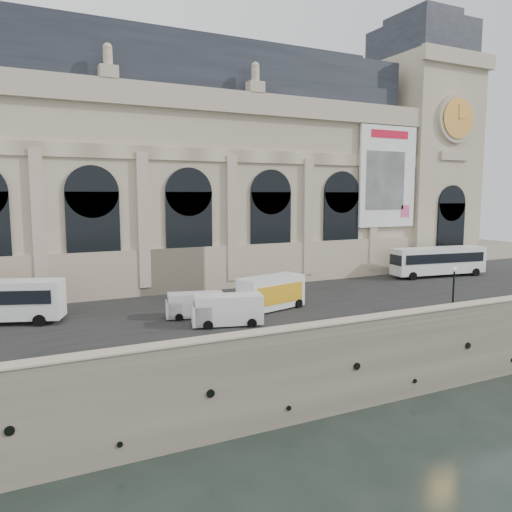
{
  "coord_description": "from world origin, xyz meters",
  "views": [
    {
      "loc": [
        -21.22,
        -29.86,
        16.75
      ],
      "look_at": [
        4.13,
        22.0,
        9.58
      ],
      "focal_mm": 35.0,
      "sensor_mm": 36.0,
      "label": 1
    }
  ],
  "objects_px": {
    "bus_right": "(438,260)",
    "lamp_right": "(453,290)",
    "van_c": "(192,305)",
    "box_truck": "(268,294)",
    "van_b": "(224,310)"
  },
  "relations": [
    {
      "from": "lamp_right",
      "to": "box_truck",
      "type": "bearing_deg",
      "value": 150.48
    },
    {
      "from": "van_b",
      "to": "bus_right",
      "type": "bearing_deg",
      "value": 16.77
    },
    {
      "from": "van_c",
      "to": "bus_right",
      "type": "bearing_deg",
      "value": 10.63
    },
    {
      "from": "bus_right",
      "to": "lamp_right",
      "type": "relative_size",
      "value": 3.14
    },
    {
      "from": "bus_right",
      "to": "lamp_right",
      "type": "distance_m",
      "value": 20.95
    },
    {
      "from": "bus_right",
      "to": "van_c",
      "type": "distance_m",
      "value": 36.67
    },
    {
      "from": "van_b",
      "to": "van_c",
      "type": "distance_m",
      "value": 3.95
    },
    {
      "from": "van_b",
      "to": "van_c",
      "type": "xyz_separation_m",
      "value": [
        -1.51,
        3.64,
        -0.18
      ]
    },
    {
      "from": "bus_right",
      "to": "van_b",
      "type": "relative_size",
      "value": 2.18
    },
    {
      "from": "van_c",
      "to": "lamp_right",
      "type": "height_order",
      "value": "lamp_right"
    },
    {
      "from": "bus_right",
      "to": "van_b",
      "type": "bearing_deg",
      "value": -163.23
    },
    {
      "from": "van_c",
      "to": "lamp_right",
      "type": "xyz_separation_m",
      "value": [
        21.86,
        -8.68,
        0.99
      ]
    },
    {
      "from": "bus_right",
      "to": "van_b",
      "type": "xyz_separation_m",
      "value": [
        -34.52,
        -10.4,
        -0.86
      ]
    },
    {
      "from": "van_c",
      "to": "box_truck",
      "type": "xyz_separation_m",
      "value": [
        7.23,
        -0.39,
        0.46
      ]
    },
    {
      "from": "lamp_right",
      "to": "van_b",
      "type": "bearing_deg",
      "value": 166.1
    }
  ]
}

